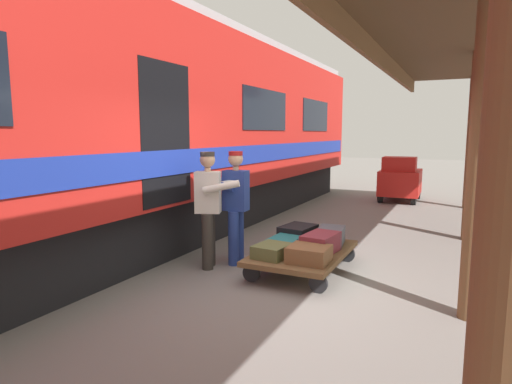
# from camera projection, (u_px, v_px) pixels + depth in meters

# --- Properties ---
(ground_plane) EXTENTS (60.00, 60.00, 0.00)m
(ground_plane) POSITION_uv_depth(u_px,v_px,m) (291.00, 288.00, 5.50)
(ground_plane) COLOR slate
(train_car) EXTENTS (3.02, 19.21, 4.00)m
(train_car) POSITION_uv_depth(u_px,v_px,m) (88.00, 127.00, 6.68)
(train_car) COLOR #B21E19
(train_car) RESTS_ON ground_plane
(luggage_cart) EXTENTS (1.17, 1.83, 0.31)m
(luggage_cart) POSITION_uv_depth(u_px,v_px,m) (303.00, 253.00, 6.16)
(luggage_cart) COLOR brown
(luggage_cart) RESTS_ON ground_plane
(suitcase_brown_leather) EXTENTS (0.52, 0.47, 0.21)m
(suitcase_brown_leather) POSITION_uv_depth(u_px,v_px,m) (309.00, 254.00, 5.58)
(suitcase_brown_leather) COLOR brown
(suitcase_brown_leather) RESTS_ON luggage_cart
(suitcase_teal_softside) EXTENTS (0.43, 0.60, 0.16)m
(suitcase_teal_softside) POSITION_uv_depth(u_px,v_px,m) (286.00, 243.00, 6.25)
(suitcase_teal_softside) COLOR #1E666B
(suitcase_teal_softside) RESTS_ON luggage_cart
(suitcase_burgundy_valise) EXTENTS (0.45, 0.64, 0.27)m
(suitcase_burgundy_valise) POSITION_uv_depth(u_px,v_px,m) (321.00, 243.00, 6.02)
(suitcase_burgundy_valise) COLOR maroon
(suitcase_burgundy_valise) RESTS_ON luggage_cart
(suitcase_black_hardshell) EXTENTS (0.52, 0.63, 0.24)m
(suitcase_black_hardshell) POSITION_uv_depth(u_px,v_px,m) (298.00, 233.00, 6.70)
(suitcase_black_hardshell) COLOR black
(suitcase_black_hardshell) RESTS_ON luggage_cart
(suitcase_olive_duffel) EXTENTS (0.46, 0.53, 0.17)m
(suitcase_olive_duffel) POSITION_uv_depth(u_px,v_px,m) (272.00, 251.00, 5.80)
(suitcase_olive_duffel) COLOR brown
(suitcase_olive_duffel) RESTS_ON luggage_cart
(suitcase_slate_roller) EXTENTS (0.45, 0.64, 0.25)m
(suitcase_slate_roller) POSITION_uv_depth(u_px,v_px,m) (331.00, 236.00, 6.47)
(suitcase_slate_roller) COLOR #4C515B
(suitcase_slate_roller) RESTS_ON luggage_cart
(porter_in_overalls) EXTENTS (0.69, 0.47, 1.70)m
(porter_in_overalls) POSITION_uv_depth(u_px,v_px,m) (235.00, 203.00, 6.46)
(porter_in_overalls) COLOR navy
(porter_in_overalls) RESTS_ON ground_plane
(porter_by_door) EXTENTS (0.74, 0.58, 1.70)m
(porter_by_door) POSITION_uv_depth(u_px,v_px,m) (210.00, 206.00, 6.25)
(porter_by_door) COLOR #332D28
(porter_by_door) RESTS_ON ground_plane
(baggage_tug) EXTENTS (1.15, 1.73, 1.30)m
(baggage_tug) POSITION_uv_depth(u_px,v_px,m) (400.00, 180.00, 12.51)
(baggage_tug) COLOR #B21E19
(baggage_tug) RESTS_ON ground_plane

